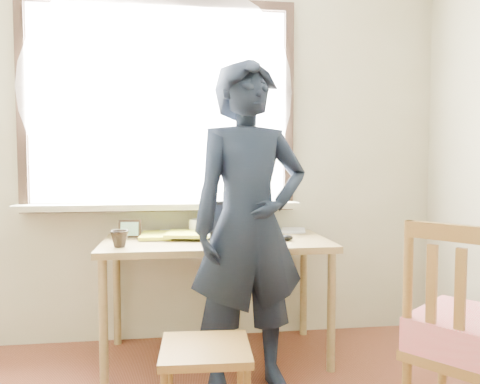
{
  "coord_description": "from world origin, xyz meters",
  "views": [
    {
      "loc": [
        -0.1,
        -1.23,
        1.22
      ],
      "look_at": [
        0.2,
        0.95,
        1.08
      ],
      "focal_mm": 35.0,
      "sensor_mm": 36.0,
      "label": 1
    }
  ],
  "objects": [
    {
      "name": "laptop",
      "position": [
        0.28,
        1.6,
        0.8
      ],
      "size": [
        0.42,
        0.38,
        0.24
      ],
      "color": "black",
      "rests_on": "desk"
    },
    {
      "name": "mug_dark",
      "position": [
        -0.42,
        1.45,
        0.79
      ],
      "size": [
        0.13,
        0.13,
        0.09
      ],
      "primitive_type": "imported",
      "rotation": [
        0.0,
        0.0,
        -0.36
      ],
      "color": "black",
      "rests_on": "desk"
    },
    {
      "name": "book_b",
      "position": [
        0.62,
        1.91,
        0.75
      ],
      "size": [
        0.21,
        0.25,
        0.02
      ],
      "primitive_type": "imported",
      "rotation": [
        0.0,
        0.0,
        -0.25
      ],
      "color": "white",
      "rests_on": "desk"
    },
    {
      "name": "person",
      "position": [
        0.29,
        1.21,
        0.88
      ],
      "size": [
        0.71,
        0.53,
        1.76
      ],
      "primitive_type": "imported",
      "rotation": [
        0.0,
        0.0,
        0.19
      ],
      "color": "black",
      "rests_on": "ground"
    },
    {
      "name": "book_a",
      "position": [
        -0.2,
        1.82,
        0.75
      ],
      "size": [
        0.22,
        0.28,
        0.03
      ],
      "primitive_type": "imported",
      "rotation": [
        0.0,
        0.0,
        0.08
      ],
      "color": "white",
      "rests_on": "desk"
    },
    {
      "name": "desk",
      "position": [
        0.14,
        1.63,
        0.67
      ],
      "size": [
        1.39,
        0.69,
        0.74
      ],
      "color": "olive",
      "rests_on": "ground"
    },
    {
      "name": "side_chair",
      "position": [
        1.07,
        0.43,
        0.52
      ],
      "size": [
        0.63,
        0.63,
        0.99
      ],
      "color": "brown",
      "rests_on": "ground"
    },
    {
      "name": "desk_clutter",
      "position": [
        -0.05,
        1.73,
        0.76
      ],
      "size": [
        0.76,
        0.44,
        0.04
      ],
      "color": "white",
      "rests_on": "desk"
    },
    {
      "name": "mug_white",
      "position": [
        0.05,
        1.84,
        0.79
      ],
      "size": [
        0.17,
        0.17,
        0.1
      ],
      "primitive_type": "imported",
      "rotation": [
        0.0,
        0.0,
        0.4
      ],
      "color": "white",
      "rests_on": "desk"
    },
    {
      "name": "mouse",
      "position": [
        0.56,
        1.53,
        0.76
      ],
      "size": [
        0.09,
        0.07,
        0.04
      ],
      "primitive_type": "ellipsoid",
      "color": "black",
      "rests_on": "desk"
    },
    {
      "name": "room_shell",
      "position": [
        -0.02,
        0.2,
        1.64
      ],
      "size": [
        3.52,
        4.02,
        2.61
      ],
      "color": "#B5B192",
      "rests_on": "ground"
    },
    {
      "name": "work_chair",
      "position": [
        0.02,
        0.8,
        0.34
      ],
      "size": [
        0.41,
        0.4,
        0.4
      ],
      "color": "brown",
      "rests_on": "ground"
    },
    {
      "name": "picture_frame",
      "position": [
        -0.39,
        1.73,
        0.8
      ],
      "size": [
        0.14,
        0.03,
        0.11
      ],
      "color": "black",
      "rests_on": "desk"
    }
  ]
}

